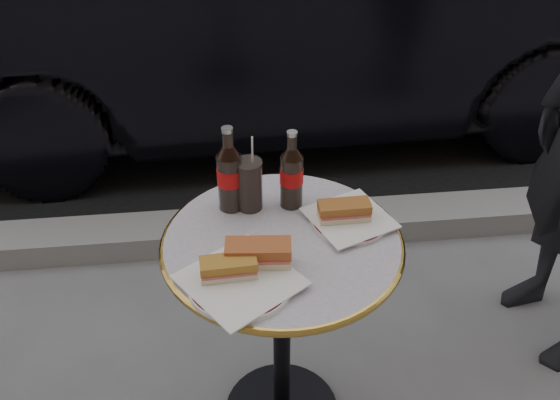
{
  "coord_description": "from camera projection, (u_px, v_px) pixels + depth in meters",
  "views": [
    {
      "loc": [
        -0.14,
        -1.21,
        1.74
      ],
      "look_at": [
        0.0,
        0.05,
        0.82
      ],
      "focal_mm": 40.0,
      "sensor_mm": 36.0,
      "label": 1
    }
  ],
  "objects": [
    {
      "name": "cola_glass",
      "position": [
        249.0,
        184.0,
        1.65
      ],
      "size": [
        0.09,
        0.09,
        0.15
      ],
      "primitive_type": "cylinder",
      "rotation": [
        0.0,
        0.0,
        -0.23
      ],
      "color": "black",
      "rests_on": "bistro_table"
    },
    {
      "name": "parked_car",
      "position": [
        288.0,
        2.0,
        3.25
      ],
      "size": [
        1.56,
        4.11,
        1.34
      ],
      "primitive_type": "imported",
      "rotation": [
        0.0,
        0.0,
        1.61
      ],
      "color": "black",
      "rests_on": "ground"
    },
    {
      "name": "sandwich_left_b",
      "position": [
        258.0,
        254.0,
        1.47
      ],
      "size": [
        0.16,
        0.09,
        0.05
      ],
      "primitive_type": "cube",
      "rotation": [
        0.0,
        0.0,
        -0.1
      ],
      "color": "#AC552B",
      "rests_on": "plate_left"
    },
    {
      "name": "cola_bottle_left",
      "position": [
        229.0,
        169.0,
        1.62
      ],
      "size": [
        0.08,
        0.08,
        0.25
      ],
      "primitive_type": null,
      "rotation": [
        0.0,
        0.0,
        0.11
      ],
      "color": "black",
      "rests_on": "bistro_table"
    },
    {
      "name": "sandwich_right",
      "position": [
        344.0,
        212.0,
        1.62
      ],
      "size": [
        0.14,
        0.06,
        0.05
      ],
      "primitive_type": "cube",
      "rotation": [
        0.0,
        0.0,
        0.01
      ],
      "color": "#A15E29",
      "rests_on": "plate_right"
    },
    {
      "name": "cola_bottle_right",
      "position": [
        292.0,
        169.0,
        1.64
      ],
      "size": [
        0.07,
        0.07,
        0.23
      ],
      "primitive_type": null,
      "rotation": [
        0.0,
        0.0,
        0.19
      ],
      "color": "black",
      "rests_on": "bistro_table"
    },
    {
      "name": "plate_left",
      "position": [
        240.0,
        283.0,
        1.44
      ],
      "size": [
        0.33,
        0.33,
        0.01
      ],
      "primitive_type": "cylinder",
      "rotation": [
        0.0,
        0.0,
        0.43
      ],
      "color": "white",
      "rests_on": "bistro_table"
    },
    {
      "name": "plate_right",
      "position": [
        349.0,
        220.0,
        1.64
      ],
      "size": [
        0.24,
        0.24,
        0.01
      ],
      "primitive_type": "cylinder",
      "rotation": [
        0.0,
        0.0,
        0.21
      ],
      "color": "silver",
      "rests_on": "bistro_table"
    },
    {
      "name": "curb",
      "position": [
        259.0,
        229.0,
        2.71
      ],
      "size": [
        40.0,
        0.2,
        0.12
      ],
      "primitive_type": "cube",
      "color": "gray",
      "rests_on": "ground"
    },
    {
      "name": "sandwich_left_a",
      "position": [
        229.0,
        269.0,
        1.44
      ],
      "size": [
        0.13,
        0.07,
        0.05
      ],
      "primitive_type": "cube",
      "rotation": [
        0.0,
        0.0,
        0.05
      ],
      "color": "#AE762C",
      "rests_on": "plate_left"
    },
    {
      "name": "bistro_table",
      "position": [
        282.0,
        337.0,
        1.8
      ],
      "size": [
        0.62,
        0.62,
        0.73
      ],
      "primitive_type": null,
      "color": "#BAB2C4",
      "rests_on": "ground"
    }
  ]
}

